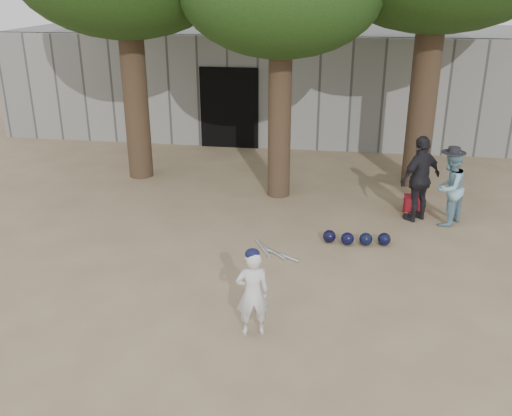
% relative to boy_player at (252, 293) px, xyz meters
% --- Properties ---
extents(ground, '(70.00, 70.00, 0.00)m').
position_rel_boy_player_xyz_m(ground, '(-0.88, 1.08, -0.60)').
color(ground, '#937C5E').
rests_on(ground, ground).
extents(boy_player, '(0.50, 0.40, 1.20)m').
position_rel_boy_player_xyz_m(boy_player, '(0.00, 0.00, 0.00)').
color(boy_player, silver).
rests_on(boy_player, ground).
extents(spectator_blue, '(0.86, 0.89, 1.45)m').
position_rel_boy_player_xyz_m(spectator_blue, '(3.07, 4.18, 0.13)').
color(spectator_blue, '#7BA9BE').
rests_on(spectator_blue, ground).
extents(spectator_dark, '(1.01, 0.95, 1.68)m').
position_rel_boy_player_xyz_m(spectator_dark, '(2.55, 4.32, 0.24)').
color(spectator_dark, black).
rests_on(spectator_dark, ground).
extents(red_bag, '(0.45, 0.37, 0.30)m').
position_rel_boy_player_xyz_m(red_bag, '(2.55, 4.78, -0.45)').
color(red_bag, maroon).
rests_on(red_bag, ground).
extents(back_building, '(16.00, 5.24, 3.00)m').
position_rel_boy_player_xyz_m(back_building, '(-0.88, 11.41, 0.90)').
color(back_building, gray).
rests_on(back_building, ground).
extents(helmet_row, '(1.19, 0.31, 0.23)m').
position_rel_boy_player_xyz_m(helmet_row, '(1.39, 2.98, -0.48)').
color(helmet_row, black).
rests_on(helmet_row, ground).
extents(bat_pile, '(0.87, 0.78, 0.06)m').
position_rel_boy_player_xyz_m(bat_pile, '(-0.05, 2.42, -0.57)').
color(bat_pile, silver).
rests_on(bat_pile, ground).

